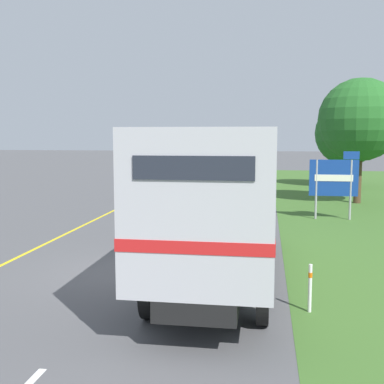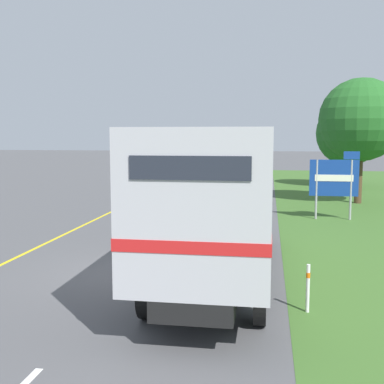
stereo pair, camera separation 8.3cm
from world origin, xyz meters
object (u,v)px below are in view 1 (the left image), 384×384
object	(u,v)px
horse_trailer_truck	(219,197)
lead_car_white	(177,179)
highway_sign	(335,179)
delineator_post	(310,287)
roadside_tree_mid	(348,133)
roadside_tree_near	(360,120)

from	to	relation	value
horse_trailer_truck	lead_car_white	world-z (taller)	horse_trailer_truck
horse_trailer_truck	lead_car_white	xyz separation A→B (m)	(-3.77, 14.82, -0.94)
lead_car_white	highway_sign	bearing A→B (deg)	-37.15
highway_sign	delineator_post	size ratio (longest dim) A/B	2.94
roadside_tree_mid	lead_car_white	bearing A→B (deg)	-142.88
horse_trailer_truck	roadside_tree_near	xyz separation A→B (m)	(5.69, 14.26, 2.22)
lead_car_white	roadside_tree_near	bearing A→B (deg)	-3.42
horse_trailer_truck	roadside_tree_mid	size ratio (longest dim) A/B	1.53
lead_car_white	roadside_tree_mid	distance (m)	13.08
roadside_tree_near	delineator_post	size ratio (longest dim) A/B	6.63
highway_sign	roadside_tree_near	bearing A→B (deg)	70.33
lead_car_white	highway_sign	xyz separation A→B (m)	(7.60, -5.76, 0.63)
horse_trailer_truck	delineator_post	world-z (taller)	horse_trailer_truck
lead_car_white	highway_sign	distance (m)	9.56
lead_car_white	roadside_tree_mid	bearing A→B (deg)	37.12
horse_trailer_truck	highway_sign	xyz separation A→B (m)	(3.84, 9.06, -0.31)
roadside_tree_mid	roadside_tree_near	bearing A→B (deg)	-95.27
roadside_tree_mid	delineator_post	bearing A→B (deg)	-100.47
lead_car_white	roadside_tree_near	xyz separation A→B (m)	(9.46, -0.57, 3.16)
highway_sign	roadside_tree_near	world-z (taller)	roadside_tree_near
horse_trailer_truck	lead_car_white	distance (m)	15.32
horse_trailer_truck	roadside_tree_mid	world-z (taller)	roadside_tree_mid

